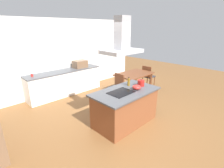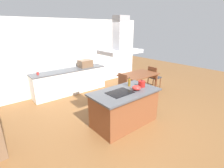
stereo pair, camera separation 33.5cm
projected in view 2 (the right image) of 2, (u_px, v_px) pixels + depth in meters
name	position (u px, v px, depth m)	size (l,w,h in m)	color
ground	(93.00, 104.00, 5.48)	(16.00, 16.00, 0.00)	brown
wall_back	(66.00, 56.00, 6.31)	(7.20, 0.10, 2.70)	white
kitchen_island	(124.00, 107.00, 4.24)	(1.73, 0.96, 0.90)	brown
cooktop	(120.00, 93.00, 3.99)	(0.60, 0.44, 0.01)	black
tea_kettle	(142.00, 84.00, 4.38)	(0.24, 0.19, 0.18)	#B21E19
olive_oil_bottle	(129.00, 82.00, 4.42)	(0.07, 0.07, 0.24)	olive
mixing_bowl	(136.00, 88.00, 4.14)	(0.22, 0.22, 0.12)	red
back_counter	(71.00, 81.00, 6.29)	(2.78, 0.62, 0.90)	white
countertop_microwave	(85.00, 64.00, 6.51)	(0.50, 0.38, 0.28)	brown
coffee_mug_red	(38.00, 73.00, 5.47)	(0.08, 0.08, 0.09)	red
dining_table	(139.00, 76.00, 6.17)	(1.40, 0.90, 0.75)	brown
chair_at_left_end	(120.00, 85.00, 5.67)	(0.42, 0.42, 0.89)	#333338
chair_at_right_end	(153.00, 76.00, 6.77)	(0.42, 0.42, 0.89)	#333338
range_hood	(121.00, 42.00, 3.60)	(0.90, 0.55, 0.78)	#ADADB2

